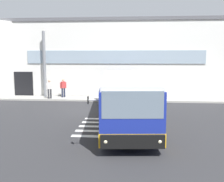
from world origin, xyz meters
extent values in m
cube|color=#2B2B2D|center=(0.00, 0.00, -0.01)|extent=(80.00, 90.00, 0.02)
cube|color=silver|center=(2.00, -6.00, 0.00)|extent=(4.40, 0.36, 0.01)
cube|color=silver|center=(2.00, -5.10, 0.00)|extent=(4.40, 0.36, 0.01)
cube|color=silver|center=(2.00, -4.20, 0.00)|extent=(4.40, 0.36, 0.01)
cube|color=silver|center=(2.00, -3.30, 0.00)|extent=(4.40, 0.36, 0.01)
cube|color=silver|center=(2.00, -2.40, 0.00)|extent=(4.40, 0.36, 0.01)
cube|color=silver|center=(0.00, 12.00, 3.54)|extent=(22.37, 12.00, 7.08)
cube|color=#56565B|center=(0.00, 12.00, 7.23)|extent=(22.57, 12.20, 0.30)
cube|color=black|center=(-7.69, 5.95, 1.20)|extent=(1.80, 0.16, 2.40)
cube|color=#8C9EAD|center=(1.00, 5.96, 3.80)|extent=(16.37, 0.10, 1.20)
cube|color=#9E9B93|center=(0.00, 4.80, 0.07)|extent=(26.37, 2.00, 0.15)
cylinder|color=slate|center=(-5.40, 5.40, 3.14)|extent=(0.28, 0.28, 5.99)
cube|color=navy|center=(2.21, -2.50, 1.42)|extent=(3.66, 12.16, 2.15)
cube|color=#F2AD19|center=(2.21, -2.50, 0.62)|extent=(3.71, 12.20, 0.55)
cube|color=silver|center=(2.21, -2.50, 2.60)|extent=(3.55, 11.95, 0.20)
cube|color=slate|center=(2.77, -8.41, 2.02)|extent=(2.35, 0.34, 1.05)
cube|color=slate|center=(3.48, -2.08, 1.92)|extent=(1.05, 10.73, 0.95)
cube|color=slate|center=(0.90, -2.32, 1.92)|extent=(1.05, 10.73, 0.95)
cube|color=black|center=(2.77, -8.41, 2.38)|extent=(2.15, 0.30, 0.28)
cube|color=black|center=(2.78, -8.54, 0.63)|extent=(2.46, 0.43, 0.52)
sphere|color=beige|center=(3.81, -8.48, 0.65)|extent=(0.18, 0.18, 0.18)
sphere|color=beige|center=(1.77, -8.67, 0.65)|extent=(0.18, 0.18, 0.18)
cylinder|color=#B7B7BF|center=(1.27, -8.35, 2.17)|extent=(0.40, 0.09, 0.05)
cube|color=black|center=(1.07, -8.37, 2.17)|extent=(0.06, 0.20, 0.28)
cylinder|color=black|center=(3.78, -6.55, 0.50)|extent=(0.39, 1.02, 1.00)
cylinder|color=black|center=(1.44, -6.78, 0.50)|extent=(0.39, 1.02, 1.00)
cylinder|color=black|center=(3.12, 0.38, 0.50)|extent=(0.39, 1.02, 1.00)
cylinder|color=black|center=(0.78, 0.16, 0.50)|extent=(0.39, 1.02, 1.00)
cylinder|color=black|center=(3.00, 1.68, 0.50)|extent=(0.39, 1.02, 1.00)
cylinder|color=black|center=(0.66, 1.46, 0.50)|extent=(0.39, 1.02, 1.00)
cylinder|color=#2D2D33|center=(-4.50, 4.24, 0.57)|extent=(0.15, 0.15, 0.85)
cylinder|color=#2D2D33|center=(-4.69, 4.18, 0.57)|extent=(0.15, 0.15, 0.85)
cube|color=silver|center=(-4.60, 4.21, 1.29)|extent=(0.43, 0.32, 0.58)
sphere|color=tan|center=(-4.60, 4.21, 1.71)|extent=(0.23, 0.23, 0.23)
cylinder|color=silver|center=(-4.36, 4.28, 1.24)|extent=(0.09, 0.09, 0.55)
cylinder|color=silver|center=(-4.84, 4.14, 1.24)|extent=(0.09, 0.09, 0.55)
cylinder|color=#1E2338|center=(-3.51, 5.09, 0.57)|extent=(0.15, 0.15, 0.85)
cylinder|color=#1E2338|center=(-3.67, 4.98, 0.57)|extent=(0.15, 0.15, 0.85)
cube|color=#B23333|center=(-3.59, 5.04, 1.29)|extent=(0.44, 0.40, 0.58)
sphere|color=tan|center=(-3.59, 5.04, 1.71)|extent=(0.23, 0.23, 0.23)
cylinder|color=#B23333|center=(-3.38, 5.18, 1.24)|extent=(0.09, 0.09, 0.55)
cylinder|color=#B23333|center=(-3.80, 4.90, 1.24)|extent=(0.09, 0.09, 0.55)
cube|color=black|center=(-3.68, 5.18, 1.27)|extent=(0.35, 0.32, 0.44)
cylinder|color=yellow|center=(3.25, 3.60, 0.45)|extent=(0.18, 0.18, 0.90)
camera|label=1|loc=(2.81, -18.16, 3.83)|focal=42.03mm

